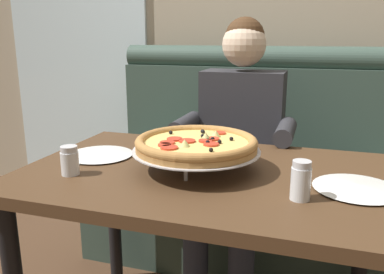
{
  "coord_description": "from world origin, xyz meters",
  "views": [
    {
      "loc": [
        0.35,
        -1.24,
        1.19
      ],
      "look_at": [
        -0.05,
        0.0,
        0.86
      ],
      "focal_mm": 37.3,
      "sensor_mm": 36.0,
      "label": 1
    }
  ],
  "objects_px": {
    "booth_bench": "(248,180)",
    "shaker_oregano": "(301,183)",
    "diner_main": "(238,137)",
    "plate_near_left": "(357,187)",
    "plate_near_right": "(100,153)",
    "patio_chair": "(125,108)",
    "pizza": "(196,144)",
    "dining_table": "(206,197)",
    "shaker_pepper_flakes": "(70,163)"
  },
  "relations": [
    {
      "from": "plate_near_left",
      "to": "shaker_pepper_flakes",
      "type": "bearing_deg",
      "value": -170.92
    },
    {
      "from": "shaker_pepper_flakes",
      "to": "plate_near_right",
      "type": "bearing_deg",
      "value": 94.66
    },
    {
      "from": "patio_chair",
      "to": "plate_near_left",
      "type": "bearing_deg",
      "value": -48.85
    },
    {
      "from": "shaker_pepper_flakes",
      "to": "patio_chair",
      "type": "bearing_deg",
      "value": 113.14
    },
    {
      "from": "dining_table",
      "to": "booth_bench",
      "type": "bearing_deg",
      "value": 90.0
    },
    {
      "from": "diner_main",
      "to": "shaker_oregano",
      "type": "distance_m",
      "value": 0.83
    },
    {
      "from": "dining_table",
      "to": "patio_chair",
      "type": "bearing_deg",
      "value": 123.49
    },
    {
      "from": "shaker_pepper_flakes",
      "to": "booth_bench",
      "type": "bearing_deg",
      "value": 68.23
    },
    {
      "from": "plate_near_left",
      "to": "patio_chair",
      "type": "height_order",
      "value": "patio_chair"
    },
    {
      "from": "pizza",
      "to": "plate_near_right",
      "type": "xyz_separation_m",
      "value": [
        -0.4,
        0.04,
        -0.08
      ]
    },
    {
      "from": "booth_bench",
      "to": "plate_near_right",
      "type": "distance_m",
      "value": 1.0
    },
    {
      "from": "dining_table",
      "to": "shaker_pepper_flakes",
      "type": "distance_m",
      "value": 0.47
    },
    {
      "from": "dining_table",
      "to": "patio_chair",
      "type": "height_order",
      "value": "patio_chair"
    },
    {
      "from": "plate_near_left",
      "to": "patio_chair",
      "type": "bearing_deg",
      "value": 131.15
    },
    {
      "from": "pizza",
      "to": "shaker_oregano",
      "type": "relative_size",
      "value": 3.84
    },
    {
      "from": "shaker_pepper_flakes",
      "to": "plate_near_right",
      "type": "distance_m",
      "value": 0.22
    },
    {
      "from": "pizza",
      "to": "shaker_oregano",
      "type": "height_order",
      "value": "pizza"
    },
    {
      "from": "diner_main",
      "to": "plate_near_right",
      "type": "height_order",
      "value": "diner_main"
    },
    {
      "from": "diner_main",
      "to": "plate_near_right",
      "type": "bearing_deg",
      "value": -126.96
    },
    {
      "from": "diner_main",
      "to": "plate_near_left",
      "type": "distance_m",
      "value": 0.8
    },
    {
      "from": "diner_main",
      "to": "plate_near_right",
      "type": "relative_size",
      "value": 5.08
    },
    {
      "from": "plate_near_right",
      "to": "patio_chair",
      "type": "relative_size",
      "value": 0.29
    },
    {
      "from": "dining_table",
      "to": "patio_chair",
      "type": "distance_m",
      "value": 2.51
    },
    {
      "from": "booth_bench",
      "to": "shaker_oregano",
      "type": "relative_size",
      "value": 14.62
    },
    {
      "from": "shaker_pepper_flakes",
      "to": "dining_table",
      "type": "bearing_deg",
      "value": 22.57
    },
    {
      "from": "plate_near_left",
      "to": "plate_near_right",
      "type": "relative_size",
      "value": 1.01
    },
    {
      "from": "shaker_pepper_flakes",
      "to": "plate_near_left",
      "type": "height_order",
      "value": "shaker_pepper_flakes"
    },
    {
      "from": "booth_bench",
      "to": "pizza",
      "type": "relative_size",
      "value": 3.81
    },
    {
      "from": "booth_bench",
      "to": "plate_near_right",
      "type": "xyz_separation_m",
      "value": [
        -0.43,
        -0.83,
        0.35
      ]
    },
    {
      "from": "shaker_oregano",
      "to": "plate_near_left",
      "type": "distance_m",
      "value": 0.2
    },
    {
      "from": "plate_near_right",
      "to": "patio_chair",
      "type": "bearing_deg",
      "value": 114.88
    },
    {
      "from": "plate_near_left",
      "to": "patio_chair",
      "type": "relative_size",
      "value": 0.3
    },
    {
      "from": "pizza",
      "to": "booth_bench",
      "type": "bearing_deg",
      "value": 87.61
    },
    {
      "from": "dining_table",
      "to": "shaker_pepper_flakes",
      "type": "height_order",
      "value": "shaker_pepper_flakes"
    },
    {
      "from": "booth_bench",
      "to": "pizza",
      "type": "xyz_separation_m",
      "value": [
        -0.04,
        -0.87,
        0.43
      ]
    },
    {
      "from": "booth_bench",
      "to": "plate_near_right",
      "type": "height_order",
      "value": "booth_bench"
    },
    {
      "from": "diner_main",
      "to": "patio_chair",
      "type": "height_order",
      "value": "diner_main"
    },
    {
      "from": "plate_near_right",
      "to": "dining_table",
      "type": "bearing_deg",
      "value": -5.63
    },
    {
      "from": "booth_bench",
      "to": "shaker_pepper_flakes",
      "type": "xyz_separation_m",
      "value": [
        -0.42,
        -1.04,
        0.38
      ]
    },
    {
      "from": "diner_main",
      "to": "pizza",
      "type": "xyz_separation_m",
      "value": [
        -0.02,
        -0.6,
        0.12
      ]
    },
    {
      "from": "plate_near_right",
      "to": "patio_chair",
      "type": "xyz_separation_m",
      "value": [
        -0.95,
        2.05,
        -0.23
      ]
    },
    {
      "from": "dining_table",
      "to": "plate_near_left",
      "type": "bearing_deg",
      "value": -3.79
    },
    {
      "from": "shaker_oregano",
      "to": "patio_chair",
      "type": "relative_size",
      "value": 0.13
    },
    {
      "from": "booth_bench",
      "to": "shaker_oregano",
      "type": "bearing_deg",
      "value": -72.94
    },
    {
      "from": "booth_bench",
      "to": "plate_near_left",
      "type": "distance_m",
      "value": 1.08
    },
    {
      "from": "dining_table",
      "to": "shaker_pepper_flakes",
      "type": "xyz_separation_m",
      "value": [
        -0.42,
        -0.17,
        0.14
      ]
    },
    {
      "from": "dining_table",
      "to": "shaker_oregano",
      "type": "xyz_separation_m",
      "value": [
        0.31,
        -0.16,
        0.14
      ]
    },
    {
      "from": "pizza",
      "to": "patio_chair",
      "type": "xyz_separation_m",
      "value": [
        -1.35,
        2.09,
        -0.31
      ]
    },
    {
      "from": "pizza",
      "to": "shaker_pepper_flakes",
      "type": "height_order",
      "value": "pizza"
    },
    {
      "from": "booth_bench",
      "to": "patio_chair",
      "type": "distance_m",
      "value": 1.85
    }
  ]
}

